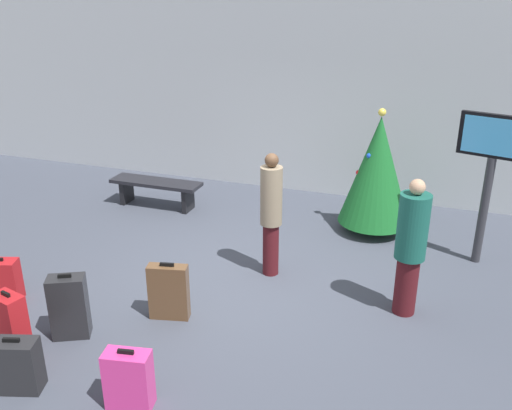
# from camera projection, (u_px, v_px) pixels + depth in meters

# --- Properties ---
(ground_plane) EXTENTS (16.00, 16.00, 0.00)m
(ground_plane) POSITION_uv_depth(u_px,v_px,m) (242.00, 280.00, 7.36)
(ground_plane) COLOR #424754
(back_wall) EXTENTS (16.00, 0.20, 3.47)m
(back_wall) POSITION_uv_depth(u_px,v_px,m) (313.00, 100.00, 9.97)
(back_wall) COLOR #B7BCC1
(back_wall) RESTS_ON ground_plane
(holiday_tree) EXTENTS (1.12, 1.12, 1.98)m
(holiday_tree) POSITION_uv_depth(u_px,v_px,m) (377.00, 170.00, 8.48)
(holiday_tree) COLOR #4C3319
(holiday_tree) RESTS_ON ground_plane
(flight_info_kiosk) EXTENTS (0.93, 0.33, 2.12)m
(flight_info_kiosk) POSITION_uv_depth(u_px,v_px,m) (492.00, 161.00, 7.31)
(flight_info_kiosk) COLOR #333338
(flight_info_kiosk) RESTS_ON ground_plane
(waiting_bench) EXTENTS (1.63, 0.44, 0.48)m
(waiting_bench) POSITION_uv_depth(u_px,v_px,m) (156.00, 187.00, 9.68)
(waiting_bench) COLOR black
(waiting_bench) RESTS_ON ground_plane
(traveller_0) EXTENTS (0.31, 0.31, 1.71)m
(traveller_0) POSITION_uv_depth(u_px,v_px,m) (271.00, 212.00, 7.21)
(traveller_0) COLOR #4C1419
(traveller_0) RESTS_ON ground_plane
(traveller_1) EXTENTS (0.47, 0.47, 1.70)m
(traveller_1) POSITION_uv_depth(u_px,v_px,m) (411.00, 245.00, 6.33)
(traveller_1) COLOR #4C1419
(traveller_1) RESTS_ON ground_plane
(suitcase_0) EXTENTS (0.46, 0.38, 0.78)m
(suitcase_0) POSITION_uv_depth(u_px,v_px,m) (69.00, 307.00, 6.07)
(suitcase_0) COLOR #232326
(suitcase_0) RESTS_ON ground_plane
(suitcase_1) EXTENTS (0.39, 0.29, 0.78)m
(suitcase_1) POSITION_uv_depth(u_px,v_px,m) (12.00, 326.00, 5.73)
(suitcase_1) COLOR #B2191E
(suitcase_1) RESTS_ON ground_plane
(suitcase_2) EXTENTS (0.46, 0.29, 0.62)m
(suitcase_2) POSITION_uv_depth(u_px,v_px,m) (129.00, 380.00, 5.07)
(suitcase_2) COLOR #E5388C
(suitcase_2) RESTS_ON ground_plane
(suitcase_3) EXTENTS (0.49, 0.26, 0.72)m
(suitcase_3) POSITION_uv_depth(u_px,v_px,m) (169.00, 292.00, 6.43)
(suitcase_3) COLOR brown
(suitcase_3) RESTS_ON ground_plane
(suitcase_4) EXTENTS (0.52, 0.36, 0.59)m
(suitcase_4) POSITION_uv_depth(u_px,v_px,m) (0.00, 280.00, 6.81)
(suitcase_4) COLOR #B2191E
(suitcase_4) RESTS_ON ground_plane
(suitcase_5) EXTENTS (0.51, 0.36, 0.59)m
(suitcase_5) POSITION_uv_depth(u_px,v_px,m) (16.00, 365.00, 5.29)
(suitcase_5) COLOR #232326
(suitcase_5) RESTS_ON ground_plane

